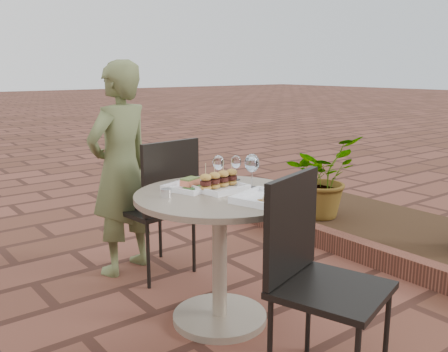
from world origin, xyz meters
TOP-DOWN VIEW (x-y plane):
  - ground at (0.00, 0.00)m, footprint 60.00×60.00m
  - cafe_table at (0.25, 0.12)m, footprint 0.90×0.90m
  - chair_far at (0.32, 0.85)m, footprint 0.49×0.49m
  - chair_near at (0.25, -0.54)m, footprint 0.55×0.55m
  - diner at (0.16, 1.10)m, footprint 0.60×0.48m
  - plate_salmon at (0.18, 0.30)m, footprint 0.29×0.29m
  - plate_sliders at (0.29, 0.19)m, footprint 0.27×0.27m
  - plate_tuna at (0.34, -0.16)m, footprint 0.35×0.35m
  - wine_glass_right at (0.46, 0.11)m, footprint 0.08×0.08m
  - wine_glass_mid at (0.39, 0.32)m, footprint 0.07×0.07m
  - wine_glass_far at (0.53, 0.33)m, footprint 0.06×0.06m
  - steel_ramekin at (-0.01, 0.23)m, footprint 0.07×0.07m
  - cutlery_set at (0.48, -0.04)m, footprint 0.13×0.19m
  - planter_curb at (1.60, 0.30)m, footprint 0.12×3.00m
  - mulch_bed at (2.30, 0.30)m, footprint 1.30×3.00m
  - potted_plant_a at (2.07, 1.01)m, footprint 0.74×0.67m

SIDE VIEW (x-z plane):
  - ground at x=0.00m, z-range 0.00..0.00m
  - mulch_bed at x=2.30m, z-range 0.00..0.06m
  - planter_curb at x=1.60m, z-range 0.00..0.15m
  - potted_plant_a at x=2.07m, z-range 0.06..0.79m
  - cafe_table at x=0.25m, z-range 0.12..0.85m
  - chair_far at x=0.32m, z-range 0.08..1.01m
  - chair_near at x=0.25m, z-range 0.08..1.01m
  - diner at x=0.16m, z-range 0.00..1.43m
  - cutlery_set at x=0.48m, z-range 0.73..0.73m
  - plate_tuna at x=0.34m, z-range 0.73..0.76m
  - plate_salmon at x=0.18m, z-range 0.72..0.78m
  - steel_ramekin at x=-0.01m, z-range 0.73..0.77m
  - plate_sliders at x=0.29m, z-range 0.69..0.85m
  - wine_glass_far at x=0.53m, z-range 0.76..0.91m
  - wine_glass_mid at x=0.39m, z-range 0.76..0.93m
  - wine_glass_right at x=0.46m, z-range 0.77..0.96m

